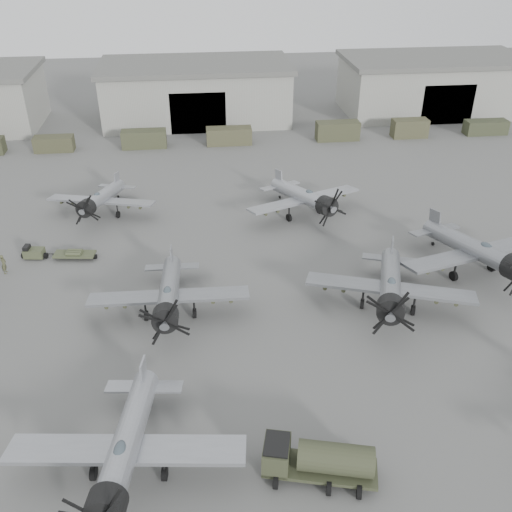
{
  "coord_description": "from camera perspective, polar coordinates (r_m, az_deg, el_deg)",
  "views": [
    {
      "loc": [
        -0.9,
        -27.34,
        27.97
      ],
      "look_at": [
        3.91,
        14.75,
        2.5
      ],
      "focal_mm": 40.0,
      "sensor_mm": 36.0,
      "label": 1
    }
  ],
  "objects": [
    {
      "name": "aircraft_near_1",
      "position": [
        34.13,
        -13.04,
        -18.43
      ],
      "size": [
        13.67,
        12.3,
        5.43
      ],
      "rotation": [
        0.0,
        0.0,
        -0.12
      ],
      "color": "#9B9DA3",
      "rests_on": "ground"
    },
    {
      "name": "hangar_right",
      "position": [
        100.22,
        17.22,
        16.08
      ],
      "size": [
        29.0,
        14.8,
        8.7
      ],
      "color": "gray",
      "rests_on": "ground"
    },
    {
      "name": "support_truck_4",
      "position": [
        82.0,
        -2.72,
        11.91
      ],
      "size": [
        6.33,
        2.2,
        2.36
      ],
      "primitive_type": "cube",
      "color": "#44442D",
      "rests_on": "ground"
    },
    {
      "name": "fuel_tanker",
      "position": [
        34.5,
        6.29,
        -19.51
      ],
      "size": [
        6.85,
        3.71,
        2.51
      ],
      "rotation": [
        0.0,
        0.0,
        -0.25
      ],
      "color": "#363B26",
      "rests_on": "ground"
    },
    {
      "name": "aircraft_mid_3",
      "position": [
        53.69,
        21.39,
        0.43
      ],
      "size": [
        14.1,
        12.69,
        5.62
      ],
      "rotation": [
        0.0,
        0.0,
        0.26
      ],
      "color": "gray",
      "rests_on": "ground"
    },
    {
      "name": "support_truck_2",
      "position": [
        84.07,
        -19.54,
        10.54
      ],
      "size": [
        5.26,
        2.2,
        2.04
      ],
      "primitive_type": "cube",
      "color": "#3E3E29",
      "rests_on": "ground"
    },
    {
      "name": "ground",
      "position": [
        39.12,
        -3.35,
        -14.69
      ],
      "size": [
        220.0,
        220.0,
        0.0
      ],
      "primitive_type": "plane",
      "color": "#60615E",
      "rests_on": "ground"
    },
    {
      "name": "support_truck_5",
      "position": [
        84.36,
        8.16,
        12.29
      ],
      "size": [
        6.15,
        2.2,
        2.64
      ],
      "primitive_type": "cube",
      "color": "#3D3F29",
      "rests_on": "ground"
    },
    {
      "name": "support_truck_7",
      "position": [
        92.47,
        21.99,
        11.86
      ],
      "size": [
        6.22,
        2.2,
        2.04
      ],
      "primitive_type": "cube",
      "color": "#353A26",
      "rests_on": "ground"
    },
    {
      "name": "aircraft_far_1",
      "position": [
        60.55,
        5.02,
        5.84
      ],
      "size": [
        12.7,
        11.47,
        5.14
      ],
      "rotation": [
        0.0,
        0.0,
        0.37
      ],
      "color": "#A1A3AA",
      "rests_on": "ground"
    },
    {
      "name": "aircraft_mid_2",
      "position": [
        46.72,
        13.29,
        -3.02
      ],
      "size": [
        13.48,
        12.15,
        5.42
      ],
      "rotation": [
        0.0,
        0.0,
        -0.33
      ],
      "color": "gray",
      "rests_on": "ground"
    },
    {
      "name": "ground_crew",
      "position": [
        56.09,
        -23.91,
        -0.74
      ],
      "size": [
        0.48,
        0.7,
        1.87
      ],
      "primitive_type": "imported",
      "rotation": [
        0.0,
        0.0,
        1.52
      ],
      "color": "#474930",
      "rests_on": "ground"
    },
    {
      "name": "aircraft_mid_1",
      "position": [
        45.27,
        -8.74,
        -3.9
      ],
      "size": [
        12.76,
        11.48,
        5.12
      ],
      "rotation": [
        0.0,
        0.0,
        -0.03
      ],
      "color": "gray",
      "rests_on": "ground"
    },
    {
      "name": "support_truck_6",
      "position": [
        87.59,
        15.11,
        12.24
      ],
      "size": [
        5.1,
        2.2,
        2.61
      ],
      "primitive_type": "cube",
      "color": "#43422B",
      "rests_on": "ground"
    },
    {
      "name": "tug_trailer",
      "position": [
        57.15,
        -19.95,
        0.24
      ],
      "size": [
        6.74,
        2.12,
        1.34
      ],
      "rotation": [
        0.0,
        0.0,
        -0.13
      ],
      "color": "#42492F",
      "rests_on": "ground"
    },
    {
      "name": "support_truck_3",
      "position": [
        82.12,
        -11.13,
        11.42
      ],
      "size": [
        6.12,
        2.2,
        2.42
      ],
      "primitive_type": "cube",
      "color": "#3C3F29",
      "rests_on": "ground"
    },
    {
      "name": "aircraft_far_0",
      "position": [
        62.77,
        -15.35,
        5.51
      ],
      "size": [
        11.55,
        10.4,
        4.6
      ],
      "rotation": [
        0.0,
        0.0,
        -0.26
      ],
      "color": "#9C9EA4",
      "rests_on": "ground"
    },
    {
      "name": "hangar_center",
      "position": [
        92.37,
        -5.98,
        16.05
      ],
      "size": [
        29.0,
        14.8,
        8.7
      ],
      "color": "gray",
      "rests_on": "ground"
    }
  ]
}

